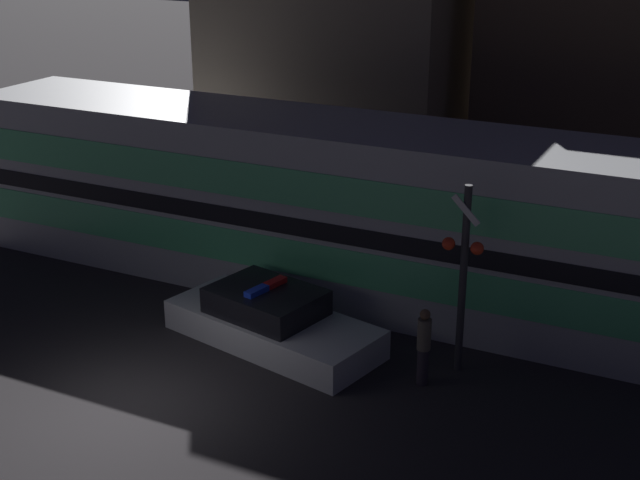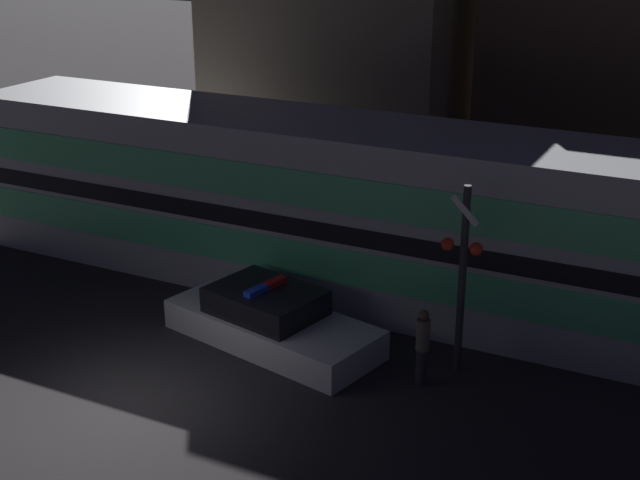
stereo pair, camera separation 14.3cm
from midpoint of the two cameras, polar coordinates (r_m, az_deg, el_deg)
The scene contains 6 objects.
ground_plane at distance 17.01m, azimuth -12.19°, elevation -10.47°, with size 120.00×120.00×0.00m, color #262326.
train at distance 20.47m, azimuth 2.95°, elevation 1.79°, with size 20.68×3.15×4.06m.
police_car at distance 18.75m, azimuth -2.93°, elevation -5.22°, with size 4.95×2.84×1.29m.
pedestrian at distance 17.11m, azimuth 6.82°, elevation -6.79°, with size 0.27×0.27×1.58m.
crossing_signal_near at distance 17.12m, azimuth 9.32°, elevation -1.94°, with size 0.81×0.35×3.83m.
building_left at distance 28.02m, azimuth 2.14°, elevation 12.37°, with size 7.44×6.11×9.17m.
Camera 2 is at (9.61, -11.03, 8.70)m, focal length 50.00 mm.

